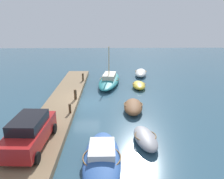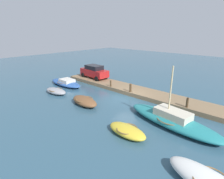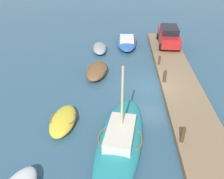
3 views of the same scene
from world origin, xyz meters
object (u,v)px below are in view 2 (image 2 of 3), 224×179
at_px(rowboat_yellow, 127,131).
at_px(dinghy_grey, 56,91).
at_px(mooring_post_west, 187,103).
at_px(sailboat_teal, 172,120).
at_px(mooring_post_mid_east, 111,83).
at_px(motorboat_blue, 66,83).
at_px(parked_car, 94,71).
at_px(rowboat_brown, 85,101).
at_px(mooring_post_mid_west, 130,88).

distance_m(rowboat_yellow, dinghy_grey, 11.49).
height_order(rowboat_yellow, mooring_post_west, mooring_post_west).
bearing_deg(sailboat_teal, mooring_post_mid_east, -10.43).
bearing_deg(motorboat_blue, mooring_post_mid_east, -155.01).
height_order(rowboat_yellow, parked_car, parked_car).
xyz_separation_m(dinghy_grey, parked_car, (0.89, -6.84, 1.06)).
distance_m(rowboat_brown, mooring_post_mid_east, 5.37).
height_order(rowboat_yellow, mooring_post_mid_east, mooring_post_mid_east).
xyz_separation_m(sailboat_teal, motorboat_blue, (15.16, -0.57, -0.12)).
height_order(rowboat_yellow, motorboat_blue, motorboat_blue).
bearing_deg(mooring_post_mid_east, dinghy_grey, 55.48).
relative_size(motorboat_blue, mooring_post_mid_east, 7.60).
xyz_separation_m(mooring_post_mid_east, parked_car, (4.59, -1.46, 0.57)).
height_order(motorboat_blue, mooring_post_mid_east, mooring_post_mid_east).
distance_m(dinghy_grey, mooring_post_west, 14.11).
bearing_deg(motorboat_blue, mooring_post_west, -169.93).
bearing_deg(motorboat_blue, mooring_post_mid_west, -163.02).
xyz_separation_m(motorboat_blue, parked_car, (-1.14, -4.13, 1.02)).
xyz_separation_m(mooring_post_west, parked_car, (13.93, -1.46, 0.49)).
bearing_deg(mooring_post_mid_east, rowboat_yellow, 139.31).
height_order(sailboat_teal, mooring_post_west, sailboat_teal).
relative_size(dinghy_grey, sailboat_teal, 0.39).
distance_m(rowboat_brown, parked_car, 8.93).
xyz_separation_m(dinghy_grey, rowboat_brown, (-4.98, -0.18, 0.06)).
xyz_separation_m(dinghy_grey, sailboat_teal, (-13.13, -2.14, 0.16)).
bearing_deg(rowboat_yellow, sailboat_teal, -114.03).
height_order(rowboat_brown, mooring_post_mid_east, mooring_post_mid_east).
bearing_deg(mooring_post_west, dinghy_grey, 22.39).
bearing_deg(rowboat_brown, sailboat_teal, -160.20).
bearing_deg(mooring_post_mid_west, sailboat_teal, 153.25).
height_order(dinghy_grey, rowboat_brown, rowboat_brown).
xyz_separation_m(sailboat_teal, parked_car, (14.03, -4.70, 0.90)).
height_order(mooring_post_west, parked_car, parked_car).
bearing_deg(sailboat_teal, dinghy_grey, 17.73).
bearing_deg(parked_car, sailboat_teal, 164.03).
bearing_deg(dinghy_grey, mooring_post_mid_west, -147.95).
height_order(dinghy_grey, mooring_post_mid_east, mooring_post_mid_east).
distance_m(sailboat_teal, mooring_post_mid_west, 7.20).
relative_size(dinghy_grey, motorboat_blue, 0.56).
distance_m(rowboat_yellow, parked_car, 14.77).
xyz_separation_m(dinghy_grey, mooring_post_west, (-13.04, -5.37, 0.56)).
xyz_separation_m(rowboat_brown, mooring_post_mid_east, (1.29, -5.19, 0.43)).
relative_size(rowboat_brown, mooring_post_west, 3.95).
relative_size(rowboat_brown, mooring_post_mid_west, 3.86).
height_order(motorboat_blue, parked_car, parked_car).
height_order(mooring_post_mid_west, parked_car, parked_car).
xyz_separation_m(rowboat_brown, motorboat_blue, (7.01, -2.53, -0.02)).
xyz_separation_m(dinghy_grey, mooring_post_mid_west, (-6.72, -5.37, 0.58)).
xyz_separation_m(sailboat_teal, mooring_post_west, (0.10, -3.24, 0.41)).
xyz_separation_m(rowboat_yellow, sailboat_teal, (-1.72, -3.40, 0.16)).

